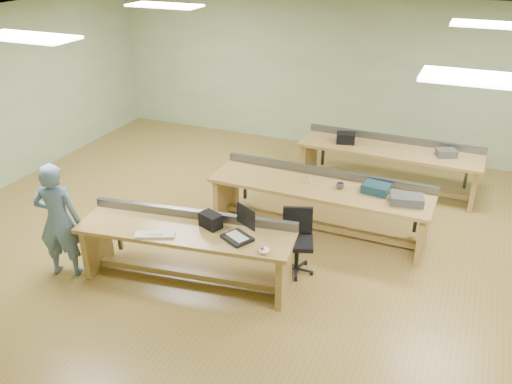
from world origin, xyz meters
TOP-DOWN VIEW (x-y plane):
  - floor at (0.00, 0.00)m, footprint 10.00×10.00m
  - ceiling at (0.00, 0.00)m, footprint 10.00×10.00m
  - wall_back at (0.00, 4.00)m, footprint 10.00×0.04m
  - wall_front at (0.00, -4.00)m, footprint 10.00×0.04m
  - fluor_panels at (0.00, 0.00)m, footprint 6.20×3.50m
  - workbench_front at (-0.66, -1.33)m, footprint 2.79×1.09m
  - workbench_mid at (0.51, 0.53)m, footprint 3.23×0.90m
  - workbench_back at (1.18, 2.39)m, footprint 3.03×0.86m
  - person at (-2.23, -1.81)m, footprint 0.66×0.54m
  - laptop_base at (0.03, -1.31)m, footprint 0.43×0.40m
  - laptop_screen at (0.09, -1.20)m, footprint 0.30×0.17m
  - keyboard at (-0.92, -1.62)m, footprint 0.51×0.34m
  - trackball_mouse at (0.44, -1.46)m, footprint 0.12×0.15m
  - camera_bag at (-0.40, -1.17)m, footprint 0.32×0.26m
  - task_chair at (0.55, -0.59)m, footprint 0.59×0.59m
  - parts_bin_teal at (1.30, 0.59)m, footprint 0.40×0.32m
  - parts_bin_grey at (1.75, 0.42)m, footprint 0.48×0.36m
  - mug at (0.80, 0.52)m, footprint 0.12×0.12m
  - drinks_can at (0.30, 0.51)m, footprint 0.08×0.08m
  - storage_box_back at (0.42, 2.33)m, footprint 0.35×0.29m
  - tray_back at (2.08, 2.35)m, footprint 0.37×0.33m

SIDE VIEW (x-z plane):
  - floor at x=0.00m, z-range 0.00..0.00m
  - task_chair at x=0.55m, z-range -0.12..0.75m
  - workbench_front at x=-0.66m, z-range 0.12..0.98m
  - workbench_back at x=1.18m, z-range 0.13..0.99m
  - workbench_mid at x=0.51m, z-range 0.13..0.99m
  - keyboard at x=-0.92m, z-range 0.75..0.78m
  - laptop_base at x=0.03m, z-range 0.75..0.79m
  - trackball_mouse at x=0.44m, z-range 0.75..0.81m
  - person at x=-2.23m, z-range 0.00..1.56m
  - mug at x=0.80m, z-range 0.75..0.84m
  - drinks_can at x=0.30m, z-range 0.75..0.86m
  - parts_bin_grey at x=1.75m, z-range 0.75..0.87m
  - tray_back at x=2.08m, z-range 0.75..0.87m
  - parts_bin_teal at x=1.30m, z-range 0.75..0.88m
  - storage_box_back at x=0.42m, z-range 0.75..0.93m
  - camera_bag at x=-0.40m, z-range 0.75..0.93m
  - laptop_screen at x=0.09m, z-range 0.88..1.15m
  - wall_back at x=0.00m, z-range 0.00..3.00m
  - wall_front at x=0.00m, z-range 0.00..3.00m
  - fluor_panels at x=0.00m, z-range 2.96..2.99m
  - ceiling at x=0.00m, z-range 3.00..3.00m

